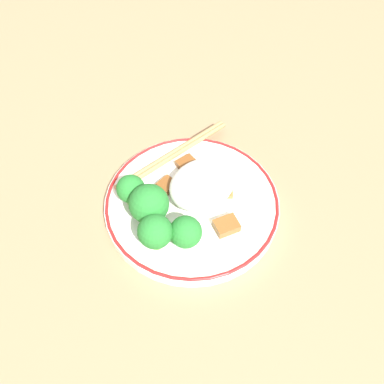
% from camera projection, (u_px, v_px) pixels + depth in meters
% --- Properties ---
extents(ground_plane, '(3.00, 3.00, 0.00)m').
position_uv_depth(ground_plane, '(192.00, 207.00, 0.58)').
color(ground_plane, '#9E7A56').
extents(plate, '(0.26, 0.26, 0.02)m').
position_uv_depth(plate, '(192.00, 203.00, 0.57)').
color(plate, white).
rests_on(plate, ground_plane).
extents(rice_mound, '(0.11, 0.09, 0.04)m').
position_uv_depth(rice_mound, '(201.00, 183.00, 0.56)').
color(rice_mound, white).
rests_on(rice_mound, plate).
extents(broccoli_back_left, '(0.04, 0.04, 0.05)m').
position_uv_depth(broccoli_back_left, '(131.00, 190.00, 0.54)').
color(broccoli_back_left, '#72AD4C').
rests_on(broccoli_back_left, plate).
extents(broccoli_back_center, '(0.06, 0.06, 0.07)m').
position_uv_depth(broccoli_back_center, '(149.00, 204.00, 0.51)').
color(broccoli_back_center, '#72AD4C').
rests_on(broccoli_back_center, plate).
extents(broccoli_back_right, '(0.05, 0.05, 0.06)m').
position_uv_depth(broccoli_back_right, '(155.00, 232.00, 0.49)').
color(broccoli_back_right, '#72AD4C').
rests_on(broccoli_back_right, plate).
extents(broccoli_mid_left, '(0.04, 0.04, 0.05)m').
position_uv_depth(broccoli_mid_left, '(186.00, 232.00, 0.50)').
color(broccoli_mid_left, '#72AD4C').
rests_on(broccoli_mid_left, plate).
extents(meat_near_front, '(0.04, 0.04, 0.01)m').
position_uv_depth(meat_near_front, '(227.00, 225.00, 0.53)').
color(meat_near_front, brown).
rests_on(meat_near_front, plate).
extents(meat_near_left, '(0.03, 0.03, 0.01)m').
position_uv_depth(meat_near_left, '(167.00, 185.00, 0.57)').
color(meat_near_left, brown).
rests_on(meat_near_left, plate).
extents(meat_near_right, '(0.03, 0.03, 0.01)m').
position_uv_depth(meat_near_right, '(187.00, 164.00, 0.60)').
color(meat_near_right, brown).
rests_on(meat_near_right, plate).
extents(meat_near_back, '(0.04, 0.04, 0.01)m').
position_uv_depth(meat_near_back, '(223.00, 190.00, 0.57)').
color(meat_near_back, '#9E6633').
rests_on(meat_near_back, plate).
extents(chopsticks, '(0.22, 0.03, 0.01)m').
position_uv_depth(chopsticks, '(173.00, 154.00, 0.61)').
color(chopsticks, '#AD8451').
rests_on(chopsticks, plate).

